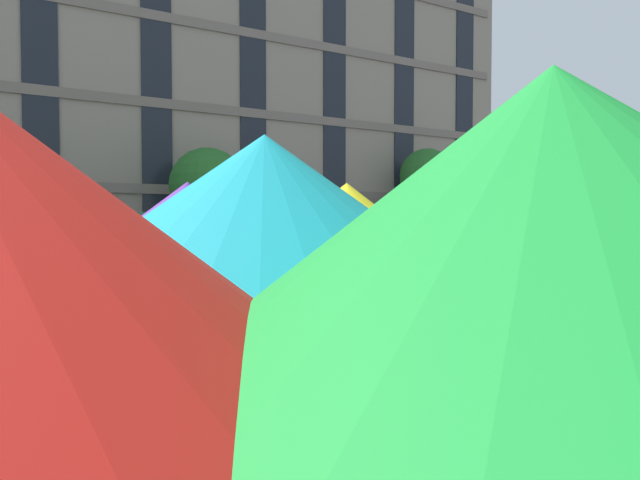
% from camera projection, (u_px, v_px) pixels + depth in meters
% --- Properties ---
extents(ground_plane, '(120.00, 120.00, 0.00)m').
position_uv_depth(ground_plane, '(142.00, 318.00, 10.24)').
color(ground_plane, '#424244').
extents(sidewalk_far, '(56.00, 3.60, 0.12)m').
position_uv_depth(sidewalk_far, '(110.00, 281.00, 16.26)').
color(sidewalk_far, gray).
rests_on(sidewalk_far, ground).
extents(apartment_building, '(37.90, 12.08, 16.00)m').
position_uv_depth(apartment_building, '(90.00, 91.00, 23.27)').
color(apartment_building, gray).
rests_on(apartment_building, ground).
extents(pickup_green_midblock, '(5.10, 2.12, 2.20)m').
position_uv_depth(pickup_green_midblock, '(88.00, 257.00, 13.13)').
color(pickup_green_midblock, '#195933').
rests_on(pickup_green_midblock, ground).
extents(sedan_silver, '(4.40, 1.98, 1.78)m').
position_uv_depth(sedan_silver, '(314.00, 254.00, 16.17)').
color(sedan_silver, '#A8AAB2').
rests_on(sedan_silver, ground).
extents(sedan_white, '(4.40, 1.98, 1.78)m').
position_uv_depth(sedan_white, '(473.00, 249.00, 19.32)').
color(sedan_white, silver).
rests_on(sedan_white, ground).
extents(sedan_silver_midblock, '(4.40, 1.98, 1.78)m').
position_uv_depth(sedan_silver_midblock, '(588.00, 245.00, 22.50)').
color(sedan_silver_midblock, '#A8AAB2').
rests_on(sedan_silver_midblock, ground).
extents(street_tree_middle, '(2.70, 2.70, 4.59)m').
position_uv_depth(street_tree_middle, '(208.00, 187.00, 18.06)').
color(street_tree_middle, '#4C3823').
rests_on(street_tree_middle, ground).
extents(street_tree_right, '(2.57, 2.54, 5.25)m').
position_uv_depth(street_tree_right, '(428.00, 179.00, 22.49)').
color(street_tree_right, '#4C3823').
rests_on(street_tree_right, ground).
extents(patio_umbrella, '(3.76, 3.76, 2.20)m').
position_uv_depth(patio_umbrella, '(265.00, 232.00, 1.81)').
color(patio_umbrella, silver).
rests_on(patio_umbrella, ground).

